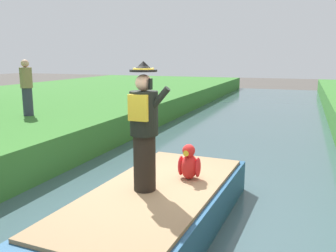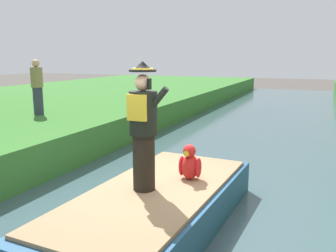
# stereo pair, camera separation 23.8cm
# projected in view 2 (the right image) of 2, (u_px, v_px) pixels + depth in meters

# --- Properties ---
(ground_plane) EXTENTS (80.00, 80.00, 0.00)m
(ground_plane) POSITION_uv_depth(u_px,v_px,m) (163.00, 225.00, 5.66)
(ground_plane) COLOR #4C4742
(canal_water) EXTENTS (5.77, 48.00, 0.10)m
(canal_water) POSITION_uv_depth(u_px,v_px,m) (163.00, 222.00, 5.65)
(canal_water) COLOR #3D565B
(canal_water) RESTS_ON ground
(boat) EXTENTS (1.98, 4.27, 0.61)m
(boat) POSITION_uv_depth(u_px,v_px,m) (155.00, 209.00, 5.32)
(boat) COLOR #23517A
(boat) RESTS_ON canal_water
(person_pirate) EXTENTS (0.61, 0.42, 1.85)m
(person_pirate) POSITION_uv_depth(u_px,v_px,m) (143.00, 127.00, 5.07)
(person_pirate) COLOR black
(person_pirate) RESTS_ON boat
(parrot_plush) EXTENTS (0.36, 0.35, 0.57)m
(parrot_plush) POSITION_uv_depth(u_px,v_px,m) (190.00, 164.00, 5.64)
(parrot_plush) COLOR red
(parrot_plush) RESTS_ON boat
(person_bystander) EXTENTS (0.34, 0.34, 1.60)m
(person_bystander) POSITION_uv_depth(u_px,v_px,m) (37.00, 87.00, 10.45)
(person_bystander) COLOR #33384C
(person_bystander) RESTS_ON grass_bank_near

